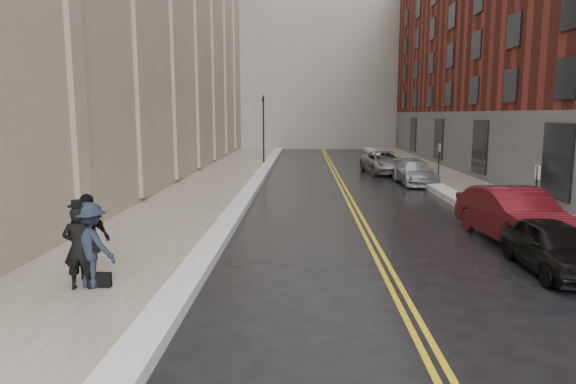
# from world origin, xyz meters

# --- Properties ---
(ground) EXTENTS (160.00, 160.00, 0.00)m
(ground) POSITION_xyz_m (0.00, 0.00, 0.00)
(ground) COLOR black
(ground) RESTS_ON ground
(sidewalk_left) EXTENTS (4.00, 64.00, 0.15)m
(sidewalk_left) POSITION_xyz_m (-4.50, 16.00, 0.07)
(sidewalk_left) COLOR gray
(sidewalk_left) RESTS_ON ground
(sidewalk_right) EXTENTS (3.00, 64.00, 0.15)m
(sidewalk_right) POSITION_xyz_m (9.00, 16.00, 0.07)
(sidewalk_right) COLOR gray
(sidewalk_right) RESTS_ON ground
(lane_stripe_a) EXTENTS (0.12, 64.00, 0.01)m
(lane_stripe_a) POSITION_xyz_m (2.38, 16.00, 0.00)
(lane_stripe_a) COLOR gold
(lane_stripe_a) RESTS_ON ground
(lane_stripe_b) EXTENTS (0.12, 64.00, 0.01)m
(lane_stripe_b) POSITION_xyz_m (2.62, 16.00, 0.00)
(lane_stripe_b) COLOR gold
(lane_stripe_b) RESTS_ON ground
(snow_ridge_left) EXTENTS (0.70, 60.80, 0.26)m
(snow_ridge_left) POSITION_xyz_m (-2.20, 16.00, 0.13)
(snow_ridge_left) COLOR white
(snow_ridge_left) RESTS_ON ground
(snow_ridge_right) EXTENTS (0.85, 60.80, 0.30)m
(snow_ridge_right) POSITION_xyz_m (7.15, 16.00, 0.15)
(snow_ridge_right) COLOR white
(snow_ridge_right) RESTS_ON ground
(traffic_signal) EXTENTS (0.18, 0.15, 5.20)m
(traffic_signal) POSITION_xyz_m (-2.60, 30.00, 3.08)
(traffic_signal) COLOR black
(traffic_signal) RESTS_ON ground
(parking_sign_near) EXTENTS (0.06, 0.35, 2.23)m
(parking_sign_near) POSITION_xyz_m (7.90, 8.00, 1.36)
(parking_sign_near) COLOR black
(parking_sign_near) RESTS_ON ground
(parking_sign_far) EXTENTS (0.06, 0.35, 2.23)m
(parking_sign_far) POSITION_xyz_m (7.90, 20.00, 1.36)
(parking_sign_far) COLOR black
(parking_sign_far) RESTS_ON ground
(car_black) EXTENTS (1.56, 3.79, 1.28)m
(car_black) POSITION_xyz_m (6.55, 3.85, 0.64)
(car_black) COLOR black
(car_black) RESTS_ON ground
(car_maroon) EXTENTS (2.24, 5.11, 1.63)m
(car_maroon) POSITION_xyz_m (6.80, 6.85, 0.82)
(car_maroon) COLOR #4E0E13
(car_maroon) RESTS_ON ground
(car_silver_near) EXTENTS (2.01, 4.55, 1.30)m
(car_silver_near) POSITION_xyz_m (6.57, 19.81, 0.65)
(car_silver_near) COLOR #ACAFB4
(car_silver_near) RESTS_ON ground
(car_silver_far) EXTENTS (2.95, 5.38, 1.43)m
(car_silver_far) POSITION_xyz_m (5.71, 24.98, 0.71)
(car_silver_far) COLOR gray
(car_silver_far) RESTS_ON ground
(pedestrian_main) EXTENTS (0.72, 0.53, 1.79)m
(pedestrian_main) POSITION_xyz_m (-4.33, 1.87, 1.05)
(pedestrian_main) COLOR black
(pedestrian_main) RESTS_ON sidewalk_left
(pedestrian_b) EXTENTS (1.37, 1.09, 1.85)m
(pedestrian_b) POSITION_xyz_m (-4.13, 1.99, 1.08)
(pedestrian_b) COLOR #1C2332
(pedestrian_b) RESTS_ON sidewalk_left
(pedestrian_c) EXTENTS (1.24, 0.84, 1.95)m
(pedestrian_c) POSITION_xyz_m (-4.40, 2.54, 1.12)
(pedestrian_c) COLOR black
(pedestrian_c) RESTS_ON sidewalk_left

